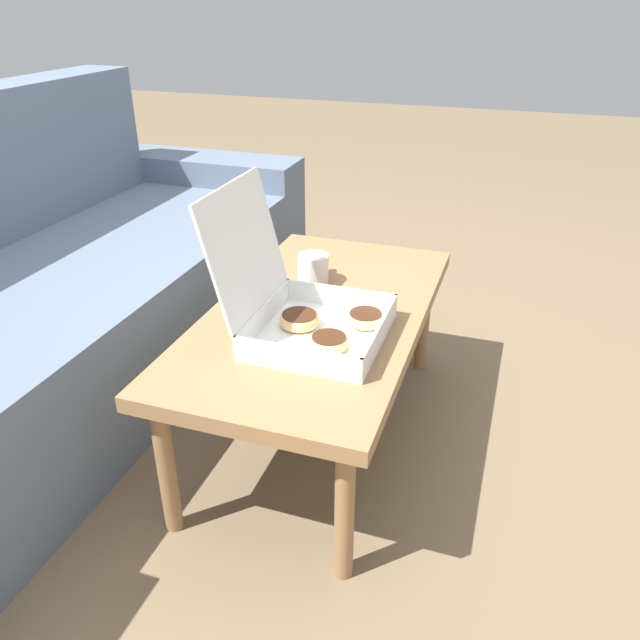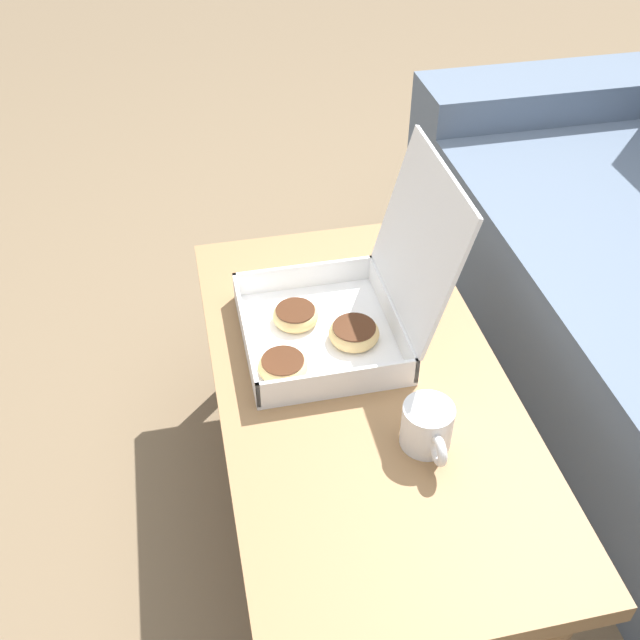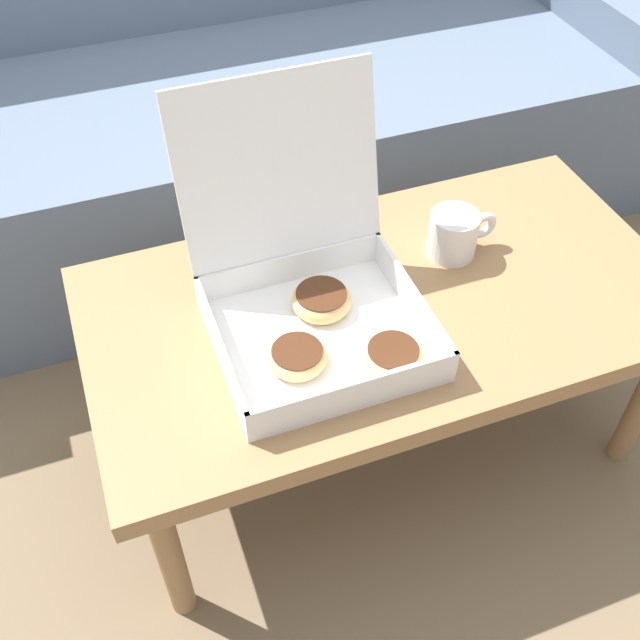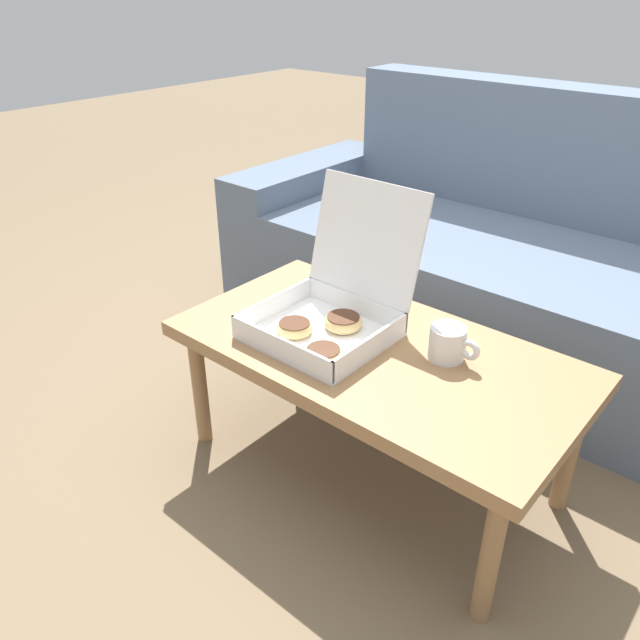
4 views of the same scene
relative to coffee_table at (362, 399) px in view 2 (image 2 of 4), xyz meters
name	(u,v)px [view 2 (image 2 of 4)]	position (x,y,z in m)	size (l,w,h in m)	color
ground_plane	(397,503)	(0.00, 0.10, -0.37)	(12.00, 12.00, 0.00)	#756047
coffee_table	(362,399)	(0.00, 0.00, 0.00)	(1.06, 0.56, 0.42)	#997047
pastry_box	(340,313)	(-0.14, -0.01, 0.11)	(0.34, 0.39, 0.37)	white
coffee_mug	(428,427)	(0.17, 0.07, 0.09)	(0.13, 0.09, 0.09)	white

